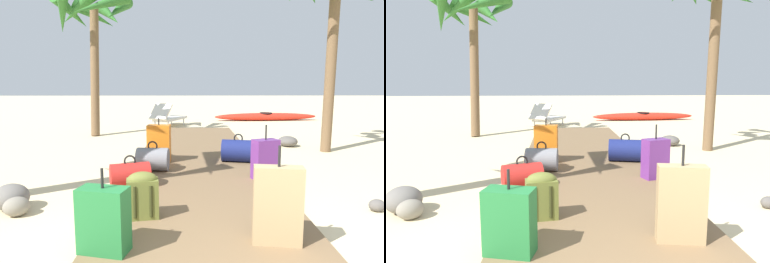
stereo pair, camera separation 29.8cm
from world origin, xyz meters
TOP-DOWN VIEW (x-y plane):
  - ground_plane at (0.00, 3.57)m, footprint 60.00×60.00m
  - boardwalk at (0.00, 4.46)m, footprint 2.20×8.91m
  - suitcase_green at (-0.88, 1.10)m, footprint 0.45×0.31m
  - suitcase_tan at (0.61, 1.23)m, footprint 0.44×0.22m
  - backpack_olive at (-0.65, 1.84)m, footprint 0.35×0.26m
  - duffel_bag_grey at (-0.74, 3.79)m, footprint 0.53×0.41m
  - duffel_bag_red at (-0.96, 2.93)m, footprint 0.60×0.47m
  - duffel_bag_navy at (0.72, 4.39)m, footprint 0.64×0.50m
  - suitcase_purple at (0.96, 3.28)m, footprint 0.42×0.33m
  - suitcase_orange at (-0.68, 4.40)m, footprint 0.42×0.26m
  - palm_tree_far_left at (-2.75, 7.97)m, footprint 2.28×2.18m
  - lounge_chair at (-0.83, 9.73)m, footprint 1.21×1.65m
  - kayak at (2.82, 11.54)m, footprint 3.98×0.84m
  - rock_right_far at (2.16, 6.25)m, footprint 0.59×0.60m
  - rock_left_near at (-2.26, 2.29)m, footprint 0.56×0.56m
  - rock_right_near at (2.04, 2.18)m, footprint 0.20×0.16m
  - rock_left_mid at (-2.11, 2.09)m, footprint 0.36×0.34m

SIDE VIEW (x-z plane):
  - ground_plane at x=0.00m, z-range 0.00..0.00m
  - boardwalk at x=0.00m, z-range 0.00..0.08m
  - rock_right_near at x=2.04m, z-range 0.00..0.15m
  - rock_left_mid at x=-2.11m, z-range 0.00..0.22m
  - rock_right_far at x=2.16m, z-range 0.00..0.24m
  - kayak at x=2.82m, z-range 0.00..0.30m
  - rock_left_near at x=-2.26m, z-range 0.00..0.31m
  - duffel_bag_red at x=-0.96m, z-range 0.03..0.46m
  - duffel_bag_grey at x=-0.74m, z-range 0.03..0.51m
  - duffel_bag_navy at x=0.72m, z-range 0.03..0.53m
  - lounge_chair at x=-0.83m, z-range -0.07..0.72m
  - backpack_olive at x=-0.65m, z-range 0.09..0.59m
  - suitcase_green at x=-0.88m, z-range 0.00..0.72m
  - suitcase_purple at x=0.96m, z-range -0.03..0.78m
  - suitcase_orange at x=-0.68m, z-range 0.02..0.80m
  - suitcase_tan at x=0.61m, z-range -0.01..0.87m
  - palm_tree_far_left at x=-2.75m, z-range 1.17..5.09m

